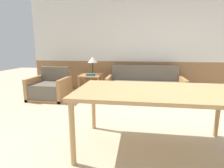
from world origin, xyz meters
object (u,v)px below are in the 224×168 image
Objects in this scene: side_table at (91,78)px; table_lamp at (93,60)px; couch at (144,88)px; armchair at (50,89)px; dining_table at (157,95)px.

table_lamp is at bearing 68.14° from side_table.
couch is 2.39m from armchair.
armchair is 1.07m from side_table.
armchair is at bearing -150.21° from side_table.
table_lamp reaches higher than dining_table.
couch is 3.40× the size of side_table.
armchair is (-2.34, -0.52, 0.00)m from couch.
dining_table reaches higher than side_table.
table_lamp reaches higher than armchair.
couch is at bearing -2.16° from armchair.
armchair is at bearing 141.34° from dining_table.
side_table is at bearing 179.80° from couch.
couch is 2.46m from dining_table.
side_table is at bearing 15.19° from armchair.
side_table is 0.30× the size of dining_table.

